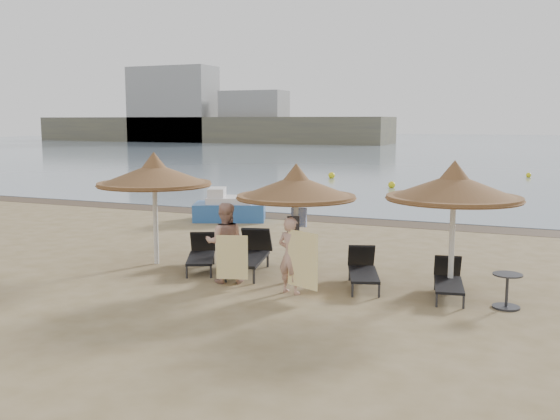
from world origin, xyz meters
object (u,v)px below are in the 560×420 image
(person_left, at_px, (225,236))
(pedal_boat, at_px, (229,208))
(lounger_near_right, at_px, (363,269))
(lounger_far_right, at_px, (448,279))
(side_table, at_px, (507,292))
(person_right, at_px, (291,249))
(lounger_near_left, at_px, (251,253))
(palapa_left, at_px, (154,175))
(palapa_center, at_px, (296,188))
(palapa_right, at_px, (454,188))
(lounger_far_left, at_px, (201,253))

(person_left, xyz_separation_m, pedal_boat, (-3.86, 7.63, -0.59))
(lounger_near_right, bearing_deg, lounger_far_right, -22.11)
(side_table, distance_m, person_right, 4.21)
(lounger_far_right, xyz_separation_m, pedal_boat, (-8.49, 6.82, 0.10))
(lounger_near_left, relative_size, lounger_near_right, 1.18)
(person_right, xyz_separation_m, pedal_boat, (-5.50, 7.91, -0.49))
(side_table, xyz_separation_m, person_left, (-5.77, -0.35, 0.70))
(person_left, bearing_deg, palapa_left, -44.05)
(palapa_left, xyz_separation_m, person_left, (2.39, -0.92, -1.18))
(palapa_left, bearing_deg, person_left, -21.07)
(palapa_left, relative_size, side_table, 4.21)
(palapa_left, relative_size, lounger_near_left, 1.27)
(side_table, height_order, pedal_boat, pedal_boat)
(person_left, bearing_deg, lounger_near_right, 174.89)
(palapa_center, relative_size, palapa_right, 0.95)
(lounger_near_right, bearing_deg, pedal_boat, 116.03)
(palapa_right, relative_size, person_right, 1.50)
(palapa_right, distance_m, lounger_near_left, 4.88)
(palapa_left, height_order, lounger_far_right, palapa_left)
(lounger_near_left, xyz_separation_m, lounger_far_right, (4.55, -0.32, -0.09))
(side_table, relative_size, person_left, 0.32)
(palapa_right, xyz_separation_m, person_right, (-2.99, -1.36, -1.25))
(palapa_center, bearing_deg, person_right, -74.60)
(person_left, bearing_deg, palapa_center, -175.58)
(palapa_right, distance_m, lounger_far_left, 6.04)
(lounger_far_right, height_order, person_right, person_right)
(side_table, bearing_deg, palapa_center, 175.30)
(palapa_center, relative_size, side_table, 3.97)
(palapa_center, relative_size, person_left, 1.29)
(palapa_center, relative_size, person_right, 1.43)
(palapa_left, height_order, person_left, palapa_left)
(person_right, bearing_deg, lounger_near_right, -123.09)
(lounger_near_right, relative_size, person_right, 1.01)
(lounger_near_left, relative_size, lounger_far_right, 1.28)
(palapa_left, relative_size, person_right, 1.52)
(person_right, bearing_deg, palapa_center, -62.84)
(person_right, bearing_deg, person_left, 2.18)
(person_right, bearing_deg, lounger_near_left, -30.32)
(side_table, height_order, person_left, person_left)
(palapa_center, bearing_deg, lounger_far_right, 1.75)
(person_left, distance_m, pedal_boat, 8.57)
(palapa_center, distance_m, pedal_boat, 8.82)
(lounger_far_left, bearing_deg, side_table, -30.94)
(lounger_near_left, bearing_deg, pedal_boat, 108.38)
(palapa_left, xyz_separation_m, lounger_far_left, (1.26, 0.01, -1.83))
(palapa_center, xyz_separation_m, lounger_near_left, (-1.29, 0.42, -1.64))
(lounger_far_right, relative_size, person_right, 0.93)
(palapa_center, relative_size, lounger_far_left, 1.41)
(lounger_far_left, relative_size, lounger_near_left, 0.85)
(palapa_right, height_order, lounger_near_right, palapa_right)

